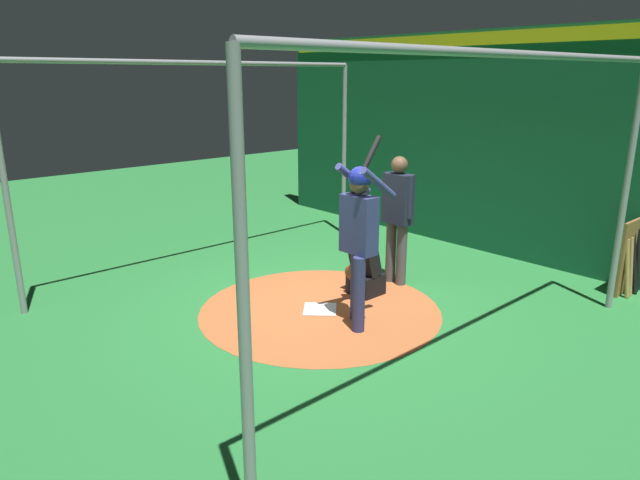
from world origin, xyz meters
name	(u,v)px	position (x,y,z in m)	size (l,w,h in m)	color
ground_plane	(320,310)	(0.00, 0.00, 0.00)	(25.92, 25.92, 0.00)	#287A38
dirt_circle	(320,310)	(0.00, 0.00, 0.00)	(3.13, 3.13, 0.01)	#B76033
home_plate	(320,309)	(0.00, 0.00, 0.01)	(0.42, 0.42, 0.01)	white
batter	(359,229)	(-0.05, 0.63, 1.21)	(0.68, 0.49, 2.26)	navy
catcher	(364,269)	(-0.82, 0.00, 0.38)	(0.58, 0.40, 0.96)	black
umpire	(398,213)	(-1.51, -0.02, 1.06)	(0.23, 0.49, 1.86)	#4C4C51
back_wall	(495,144)	(-3.93, 0.00, 1.84)	(0.23, 9.92, 3.65)	#145133
cage_frame	(320,140)	(0.00, 0.00, 2.20)	(5.83, 5.06, 3.15)	gray
bat_rack	(633,258)	(-3.69, 2.44, 0.49)	(0.82, 0.20, 1.05)	olive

